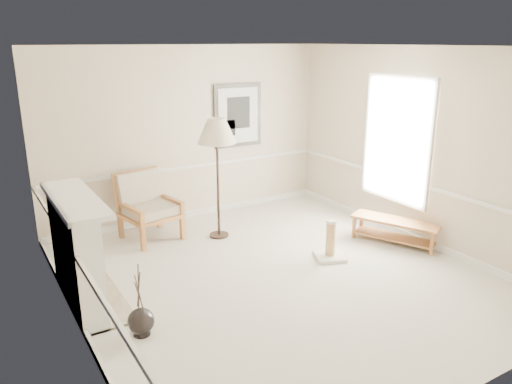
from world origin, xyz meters
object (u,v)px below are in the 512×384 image
floor_lamp (217,134)px  bench (395,228)px  floor_vase (141,322)px  scratching_post (330,246)px  armchair (146,203)px

floor_lamp → bench: bearing=-37.0°
floor_vase → scratching_post: 2.96m
floor_vase → scratching_post: floor_vase is taller
armchair → floor_lamp: floor_lamp is taller
bench → scratching_post: (-1.19, 0.07, -0.07)m
floor_lamp → scratching_post: floor_lamp is taller
floor_lamp → scratching_post: size_ratio=3.26×
floor_lamp → scratching_post: 2.33m
armchair → floor_lamp: size_ratio=0.56×
floor_vase → bench: size_ratio=0.61×
floor_lamp → scratching_post: bearing=-58.2°
floor_vase → bench: floor_vase is taller
armchair → floor_vase: bearing=-121.5°
floor_lamp → bench: floor_lamp is taller
armchair → bench: armchair is taller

